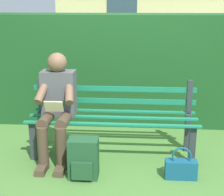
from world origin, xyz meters
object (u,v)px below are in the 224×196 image
Objects in this scene: person_seated at (57,104)px; handbag at (181,168)px; backpack at (84,159)px; park_bench at (113,117)px.

handbag is (-1.36, 0.40, -0.54)m from person_seated.
person_seated is at bearing -51.01° from backpack.
park_bench is 5.63× the size of handbag.
person_seated is 3.50× the size of handbag.
person_seated is at bearing 15.69° from park_bench.
park_bench is 0.68m from person_seated.
backpack is (-0.36, 0.45, -0.44)m from person_seated.
handbag is (-1.00, -0.05, -0.10)m from backpack.
person_seated is 1.51m from handbag.
handbag is at bearing 163.64° from person_seated.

